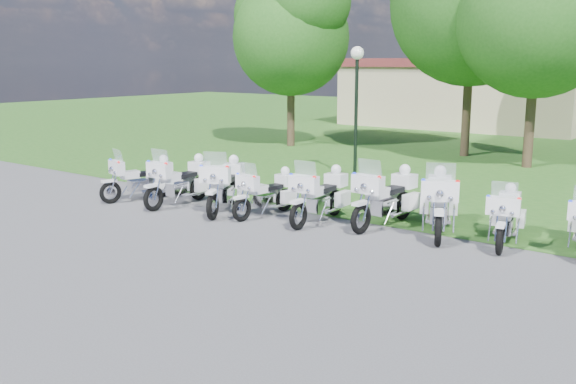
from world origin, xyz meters
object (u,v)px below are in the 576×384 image
Objects in this scene: motorcycle_0 at (142,178)px; motorcycle_5 at (387,196)px; motorcycle_1 at (180,180)px; motorcycle_6 at (439,202)px; motorcycle_2 at (225,184)px; motorcycle_3 at (267,192)px; motorcycle_4 at (321,195)px; motorcycle_7 at (506,216)px; lamp_post at (357,80)px.

motorcycle_0 is 7.26m from motorcycle_5.
motorcycle_5 is at bearing -168.10° from motorcycle_1.
motorcycle_2 is at bearing -10.82° from motorcycle_6.
motorcycle_2 is 0.95× the size of motorcycle_6.
motorcycle_3 is (2.74, 0.43, -0.07)m from motorcycle_1.
motorcycle_1 is 1.12× the size of motorcycle_3.
motorcycle_1 is at bearing 7.27° from motorcycle_4.
motorcycle_1 is at bearing -154.18° from motorcycle_0.
motorcycle_5 is (2.97, 0.92, 0.11)m from motorcycle_3.
motorcycle_2 reaches higher than motorcycle_1.
motorcycle_7 is (2.85, 0.13, -0.09)m from motorcycle_5.
motorcycle_5 reaches higher than motorcycle_7.
motorcycle_6 is at bearing -44.21° from lamp_post.
motorcycle_2 reaches higher than motorcycle_4.
lamp_post reaches higher than motorcycle_3.
lamp_post reaches higher than motorcycle_1.
motorcycle_4 reaches higher than motorcycle_7.
motorcycle_6 is at bearing -172.12° from motorcycle_5.
motorcycle_0 is at bearing 14.87° from motorcycle_3.
lamp_post reaches higher than motorcycle_5.
motorcycle_2 is 0.98× the size of motorcycle_4.
motorcycle_6 is at bearing 168.51° from motorcycle_2.
motorcycle_4 is 1.10× the size of motorcycle_7.
motorcycle_6 reaches higher than motorcycle_3.
motorcycle_1 is 7.35m from lamp_post.
motorcycle_0 is 0.99× the size of motorcycle_7.
motorcycle_5 is (4.19, 1.18, 0.01)m from motorcycle_2.
motorcycle_3 is 0.85× the size of motorcycle_5.
motorcycle_0 is at bearing 6.97° from motorcycle_4.
motorcycle_2 is at bearing -1.80° from motorcycle_7.
motorcycle_5 is at bearing -52.57° from lamp_post.
lamp_post is at bearing -96.55° from motorcycle_0.
motorcycle_6 is (1.32, 0.07, 0.03)m from motorcycle_5.
motorcycle_6 reaches higher than motorcycle_1.
motorcycle_0 is 7.97m from lamp_post.
motorcycle_2 reaches higher than motorcycle_3.
motorcycle_1 is 8.68m from motorcycle_7.
motorcycle_3 is at bearing -172.46° from motorcycle_1.
lamp_post is at bearing -115.44° from motorcycle_2.
motorcycle_3 is 4.40m from motorcycle_6.
motorcycle_1 is at bearing 14.99° from motorcycle_3.
motorcycle_5 is at bearing -150.37° from motorcycle_0.
motorcycle_5 reaches higher than motorcycle_2.
motorcycle_1 is 7.17m from motorcycle_6.
motorcycle_1 is at bearing 17.96° from motorcycle_5.
motorcycle_4 is at bearing 27.05° from motorcycle_5.
motorcycle_7 is at bearing -172.76° from motorcycle_4.
motorcycle_2 reaches higher than motorcycle_0.
motorcycle_4 is at bearing -2.53° from motorcycle_7.
motorcycle_1 reaches higher than motorcycle_7.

